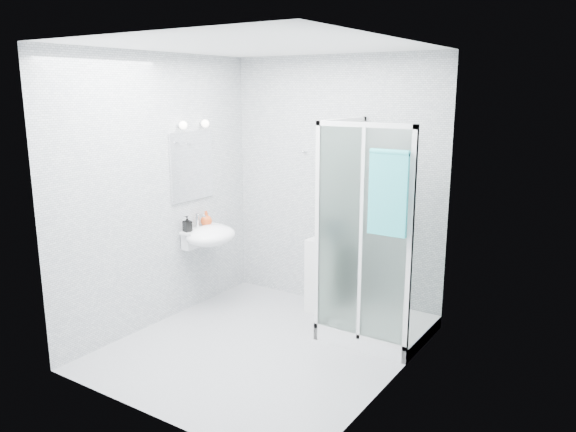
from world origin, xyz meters
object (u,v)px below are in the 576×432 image
Objects in this scene: shampoo_bottle_a at (320,226)px; soap_dispenser_orange at (206,219)px; shower_enclosure at (368,290)px; soap_dispenser_black at (187,224)px; wall_basin at (209,236)px; hand_towel at (388,191)px; shampoo_bottle_b at (334,229)px; storage_cabinet at (326,276)px.

shampoo_bottle_a is 1.72× the size of soap_dispenser_orange.
shower_enclosure reaches higher than soap_dispenser_orange.
soap_dispenser_black is at bearing -145.71° from shampoo_bottle_a.
shower_enclosure reaches higher than wall_basin.
soap_dispenser_orange is at bearing -173.06° from shower_enclosure.
shower_enclosure is at bearing 15.87° from soap_dispenser_black.
hand_towel is 1.28m from shampoo_bottle_b.
shower_enclosure is 2.57× the size of storage_cabinet.
shower_enclosure is at bearing 10.81° from wall_basin.
shampoo_bottle_a is 0.14m from shampoo_bottle_b.
hand_towel reaches higher than soap_dispenser_orange.
soap_dispenser_orange is at bearing 90.49° from soap_dispenser_black.
soap_dispenser_orange is (-1.77, -0.22, 0.49)m from shower_enclosure.
shampoo_bottle_b is (-0.88, 0.73, -0.58)m from hand_towel.
soap_dispenser_orange is 0.29m from soap_dispenser_black.
shower_enclosure is 3.57× the size of wall_basin.
soap_dispenser_orange is 0.97× the size of soap_dispenser_black.
shower_enclosure is 0.85m from shampoo_bottle_a.
hand_towel is 2.17m from soap_dispenser_black.
shower_enclosure is 0.78m from shampoo_bottle_b.
shower_enclosure is at bearing 129.20° from hand_towel.
wall_basin is 2.09m from hand_towel.
hand_towel is at bearing -33.18° from shampoo_bottle_a.
soap_dispenser_black is (-0.12, -0.19, 0.15)m from wall_basin.
shampoo_bottle_b is at bearing 24.03° from soap_dispenser_orange.
shampoo_bottle_b is 1.48m from soap_dispenser_black.
shampoo_bottle_a reaches higher than shampoo_bottle_b.
hand_towel is at bearing -2.46° from wall_basin.
shower_enclosure reaches higher than storage_cabinet.
soap_dispenser_black is (-1.22, -0.83, 0.06)m from shampoo_bottle_b.
shampoo_bottle_a reaches higher than soap_dispenser_black.
soap_dispenser_black is (-1.16, -0.79, 0.55)m from storage_cabinet.
shampoo_bottle_a is at bearing 34.29° from soap_dispenser_black.
storage_cabinet is 4.79× the size of soap_dispenser_black.
wall_basin is at bearing -149.69° from shampoo_bottle_b.
shampoo_bottle_a is at bearing 22.81° from soap_dispenser_orange.
hand_towel reaches higher than wall_basin.
wall_basin is (-1.66, -0.32, 0.35)m from shower_enclosure.
storage_cabinet is 1.51m from soap_dispenser_black.
soap_dispenser_black reaches higher than shampoo_bottle_b.
soap_dispenser_orange is at bearing 174.97° from hand_towel.
hand_towel is at bearing -39.74° from shampoo_bottle_b.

